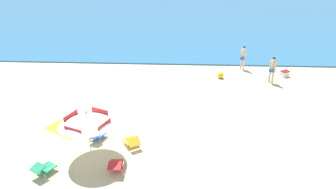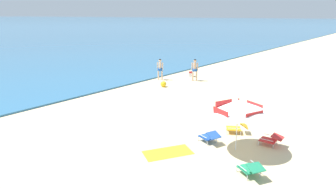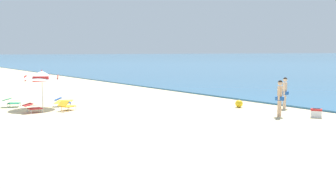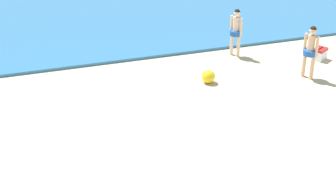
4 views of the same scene
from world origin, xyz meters
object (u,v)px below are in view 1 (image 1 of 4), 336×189
at_px(person_standing_near_shore, 243,56).
at_px(cooler_box, 285,73).
at_px(beach_towel, 65,130).
at_px(lounge_chair_beside_umbrella, 43,168).
at_px(beach_umbrella_striped_main, 87,119).
at_px(beach_ball, 220,75).
at_px(lounge_chair_facing_sea, 97,135).
at_px(person_standing_beside, 272,68).
at_px(lounge_chair_spare_folded, 116,165).
at_px(lounge_chair_under_umbrella, 132,141).

xyz_separation_m(person_standing_near_shore, cooler_box, (2.61, -1.20, -0.76)).
bearing_deg(beach_towel, lounge_chair_beside_umbrella, -83.71).
bearing_deg(beach_umbrella_striped_main, beach_towel, 133.93).
xyz_separation_m(beach_ball, beach_towel, (-7.98, -6.75, -0.20)).
bearing_deg(lounge_chair_beside_umbrella, person_standing_near_shore, 51.17).
relative_size(lounge_chair_beside_umbrella, lounge_chair_facing_sea, 1.00).
distance_m(lounge_chair_facing_sea, person_standing_near_shore, 12.15).
distance_m(beach_ball, beach_towel, 10.45).
relative_size(lounge_chair_facing_sea, person_standing_near_shore, 0.60).
distance_m(beach_umbrella_striped_main, person_standing_beside, 12.26).
bearing_deg(beach_ball, lounge_chair_beside_umbrella, -127.75).
relative_size(lounge_chair_spare_folded, beach_towel, 0.49).
distance_m(beach_umbrella_striped_main, beach_towel, 3.13).
height_order(lounge_chair_beside_umbrella, person_standing_near_shore, person_standing_near_shore).
relative_size(person_standing_beside, beach_ball, 4.11).
bearing_deg(lounge_chair_spare_folded, lounge_chair_facing_sea, 121.79).
bearing_deg(lounge_chair_spare_folded, person_standing_near_shore, 59.52).
bearing_deg(person_standing_near_shore, lounge_chair_beside_umbrella, -128.83).
relative_size(lounge_chair_under_umbrella, lounge_chair_spare_folded, 1.17).
height_order(lounge_chair_beside_umbrella, lounge_chair_facing_sea, lounge_chair_facing_sea).
distance_m(lounge_chair_under_umbrella, lounge_chair_facing_sea, 1.68).
distance_m(lounge_chair_beside_umbrella, person_standing_near_shore, 14.87).
distance_m(beach_umbrella_striped_main, lounge_chair_facing_sea, 1.85).
relative_size(cooler_box, beach_ball, 1.46).
xyz_separation_m(person_standing_beside, beach_ball, (-3.09, 0.62, -0.78)).
distance_m(beach_umbrella_striped_main, lounge_chair_under_umbrella, 2.27).
relative_size(beach_umbrella_striped_main, person_standing_beside, 1.62).
bearing_deg(lounge_chair_under_umbrella, lounge_chair_beside_umbrella, -147.43).
xyz_separation_m(beach_umbrella_striped_main, beach_ball, (6.17, 8.63, -1.53)).
height_order(lounge_chair_under_umbrella, cooler_box, lounge_chair_under_umbrella).
distance_m(person_standing_near_shore, beach_ball, 2.51).
bearing_deg(lounge_chair_under_umbrella, beach_umbrella_striped_main, -155.76).
xyz_separation_m(lounge_chair_under_umbrella, cooler_box, (8.88, 8.43, -0.07)).
relative_size(lounge_chair_spare_folded, person_standing_near_shore, 0.53).
height_order(lounge_chair_spare_folded, cooler_box, lounge_chair_spare_folded).
relative_size(beach_umbrella_striped_main, person_standing_near_shore, 1.65).
bearing_deg(beach_towel, person_standing_beside, 28.98).
bearing_deg(beach_ball, person_standing_beside, -11.37).
relative_size(lounge_chair_under_umbrella, person_standing_near_shore, 0.62).
height_order(person_standing_near_shore, beach_towel, person_standing_near_shore).
height_order(cooler_box, beach_towel, cooler_box).
distance_m(person_standing_beside, cooler_box, 1.83).
bearing_deg(beach_towel, lounge_chair_spare_folded, -42.81).
bearing_deg(beach_towel, beach_umbrella_striped_main, -46.07).
bearing_deg(person_standing_beside, beach_ball, 168.63).
xyz_separation_m(lounge_chair_spare_folded, beach_towel, (-3.03, 2.80, -0.27)).
bearing_deg(lounge_chair_under_umbrella, lounge_chair_facing_sea, 165.73).
bearing_deg(person_standing_beside, cooler_box, 43.35).
distance_m(person_standing_near_shore, cooler_box, 2.97).
xyz_separation_m(lounge_chair_spare_folded, cooler_box, (9.24, 10.07, -0.08)).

